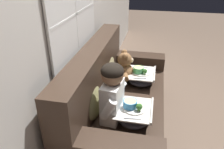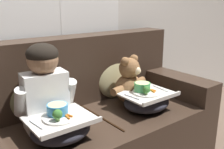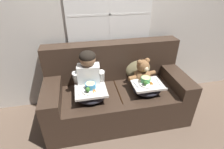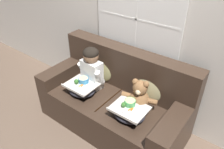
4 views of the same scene
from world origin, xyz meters
name	(u,v)px [view 2 (image 2 of 4)]	position (x,y,z in m)	size (l,w,h in m)	color
couch	(91,124)	(0.00, 0.07, 0.36)	(1.88, 0.86, 1.00)	#38281E
throw_pillow_behind_child	(34,92)	(-0.36, 0.24, 0.65)	(0.40, 0.19, 0.42)	#898456
throw_pillow_behind_teddy	(114,75)	(0.36, 0.24, 0.65)	(0.41, 0.20, 0.42)	tan
child_figure	(44,83)	(-0.36, 0.05, 0.77)	(0.41, 0.21, 0.56)	white
teddy_bear	(130,83)	(0.36, 0.04, 0.62)	(0.42, 0.30, 0.39)	brown
lap_tray_child	(61,127)	(-0.36, -0.16, 0.54)	(0.38, 0.33, 0.22)	#2D2D38
lap_tray_teddy	(146,100)	(0.36, -0.16, 0.54)	(0.38, 0.33, 0.21)	#2D2D38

